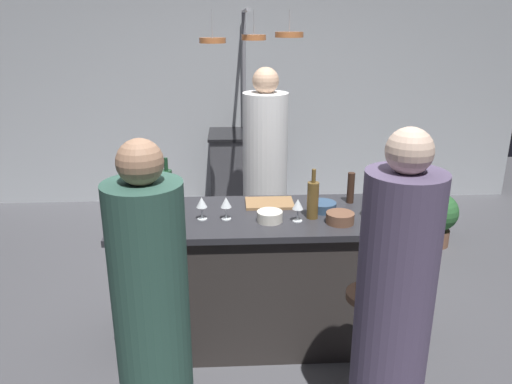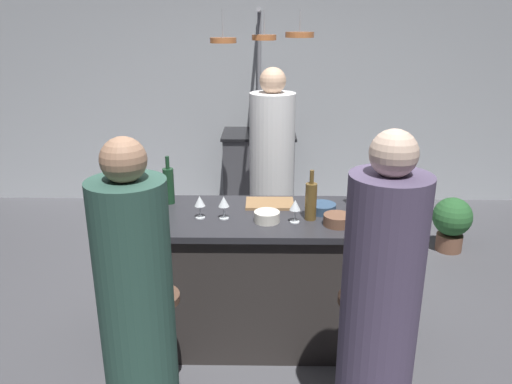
{
  "view_description": "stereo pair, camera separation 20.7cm",
  "coord_description": "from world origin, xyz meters",
  "px_view_note": "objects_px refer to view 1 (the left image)",
  "views": [
    {
      "loc": [
        -0.16,
        -2.98,
        2.09
      ],
      "look_at": [
        0.0,
        0.15,
        1.0
      ],
      "focal_mm": 35.34,
      "sensor_mm": 36.0,
      "label": 1
    },
    {
      "loc": [
        0.04,
        -2.98,
        2.09
      ],
      "look_at": [
        0.0,
        0.15,
        1.0
      ],
      "focal_mm": 35.34,
      "sensor_mm": 36.0,
      "label": 2
    }
  ],
  "objects_px": {
    "stove_range": "(245,171)",
    "chef": "(265,181)",
    "wine_bottle_green": "(167,187)",
    "bar_stool_right": "(366,340)",
    "guest_left": "(153,326)",
    "mixing_bowl_ceramic": "(270,216)",
    "wine_glass_near_left_guest": "(202,203)",
    "mixing_bowl_blue": "(322,206)",
    "wine_bottle_white": "(374,201)",
    "mixing_bowl_wooden": "(340,218)",
    "cutting_board": "(269,203)",
    "guest_right": "(392,317)",
    "bar_stool_left": "(167,347)",
    "wine_glass_by_chef": "(298,205)",
    "potted_plant": "(439,216)",
    "wine_glass_near_right_guest": "(226,203)",
    "wine_bottle_amber": "(313,199)",
    "pepper_mill": "(351,188)"
  },
  "relations": [
    {
      "from": "mixing_bowl_wooden",
      "to": "cutting_board",
      "type": "bearing_deg",
      "value": 139.72
    },
    {
      "from": "potted_plant",
      "to": "bar_stool_right",
      "type": "bearing_deg",
      "value": -121.58
    },
    {
      "from": "wine_bottle_amber",
      "to": "mixing_bowl_ceramic",
      "type": "distance_m",
      "value": 0.29
    },
    {
      "from": "wine_glass_near_right_guest",
      "to": "wine_glass_near_left_guest",
      "type": "xyz_separation_m",
      "value": [
        -0.15,
        0.01,
        0.0
      ]
    },
    {
      "from": "wine_bottle_green",
      "to": "chef",
      "type": "bearing_deg",
      "value": 48.1
    },
    {
      "from": "wine_glass_by_chef",
      "to": "potted_plant",
      "type": "bearing_deg",
      "value": 43.78
    },
    {
      "from": "mixing_bowl_ceramic",
      "to": "wine_glass_near_left_guest",
      "type": "bearing_deg",
      "value": 172.69
    },
    {
      "from": "guest_left",
      "to": "cutting_board",
      "type": "relative_size",
      "value": 5.1
    },
    {
      "from": "wine_bottle_green",
      "to": "mixing_bowl_ceramic",
      "type": "height_order",
      "value": "wine_bottle_green"
    },
    {
      "from": "mixing_bowl_blue",
      "to": "wine_bottle_amber",
      "type": "bearing_deg",
      "value": -125.78
    },
    {
      "from": "wine_glass_near_right_guest",
      "to": "wine_glass_near_left_guest",
      "type": "height_order",
      "value": "same"
    },
    {
      "from": "stove_range",
      "to": "wine_bottle_amber",
      "type": "relative_size",
      "value": 2.8
    },
    {
      "from": "wine_glass_near_right_guest",
      "to": "wine_glass_by_chef",
      "type": "bearing_deg",
      "value": -7.0
    },
    {
      "from": "stove_range",
      "to": "guest_right",
      "type": "bearing_deg",
      "value": -80.55
    },
    {
      "from": "guest_right",
      "to": "cutting_board",
      "type": "distance_m",
      "value": 1.28
    },
    {
      "from": "bar_stool_left",
      "to": "wine_glass_by_chef",
      "type": "distance_m",
      "value": 1.11
    },
    {
      "from": "wine_bottle_green",
      "to": "wine_glass_by_chef",
      "type": "distance_m",
      "value": 0.89
    },
    {
      "from": "guest_right",
      "to": "mixing_bowl_blue",
      "type": "relative_size",
      "value": 9.44
    },
    {
      "from": "chef",
      "to": "mixing_bowl_wooden",
      "type": "relative_size",
      "value": 10.06
    },
    {
      "from": "wine_glass_by_chef",
      "to": "mixing_bowl_ceramic",
      "type": "height_order",
      "value": "wine_glass_by_chef"
    },
    {
      "from": "mixing_bowl_blue",
      "to": "bar_stool_right",
      "type": "bearing_deg",
      "value": -77.07
    },
    {
      "from": "guest_right",
      "to": "wine_bottle_green",
      "type": "bearing_deg",
      "value": 133.94
    },
    {
      "from": "mixing_bowl_wooden",
      "to": "bar_stool_right",
      "type": "bearing_deg",
      "value": -79.75
    },
    {
      "from": "bar_stool_right",
      "to": "guest_left",
      "type": "relative_size",
      "value": 0.42
    },
    {
      "from": "guest_right",
      "to": "wine_bottle_white",
      "type": "xyz_separation_m",
      "value": [
        0.14,
        0.88,
        0.24
      ]
    },
    {
      "from": "pepper_mill",
      "to": "mixing_bowl_ceramic",
      "type": "distance_m",
      "value": 0.65
    },
    {
      "from": "guest_right",
      "to": "bar_stool_left",
      "type": "distance_m",
      "value": 1.23
    },
    {
      "from": "wine_bottle_green",
      "to": "stove_range",
      "type": "bearing_deg",
      "value": 75.4
    },
    {
      "from": "stove_range",
      "to": "wine_glass_by_chef",
      "type": "xyz_separation_m",
      "value": [
        0.24,
        -2.57,
        0.56
      ]
    },
    {
      "from": "guest_left",
      "to": "mixing_bowl_blue",
      "type": "relative_size",
      "value": 9.22
    },
    {
      "from": "guest_left",
      "to": "wine_bottle_amber",
      "type": "xyz_separation_m",
      "value": [
        0.87,
        0.91,
        0.27
      ]
    },
    {
      "from": "guest_right",
      "to": "wine_glass_near_left_guest",
      "type": "bearing_deg",
      "value": 134.47
    },
    {
      "from": "wine_glass_near_left_guest",
      "to": "potted_plant",
      "type": "bearing_deg",
      "value": 33.75
    },
    {
      "from": "stove_range",
      "to": "bar_stool_right",
      "type": "distance_m",
      "value": 3.13
    },
    {
      "from": "wine_glass_near_left_guest",
      "to": "mixing_bowl_wooden",
      "type": "distance_m",
      "value": 0.85
    },
    {
      "from": "wine_glass_near_right_guest",
      "to": "mixing_bowl_wooden",
      "type": "distance_m",
      "value": 0.7
    },
    {
      "from": "wine_bottle_amber",
      "to": "bar_stool_left",
      "type": "bearing_deg",
      "value": -147.85
    },
    {
      "from": "wine_glass_near_left_guest",
      "to": "mixing_bowl_wooden",
      "type": "relative_size",
      "value": 0.85
    },
    {
      "from": "chef",
      "to": "mixing_bowl_blue",
      "type": "bearing_deg",
      "value": -71.87
    },
    {
      "from": "wine_bottle_white",
      "to": "mixing_bowl_wooden",
      "type": "relative_size",
      "value": 1.79
    },
    {
      "from": "wine_glass_by_chef",
      "to": "bar_stool_right",
      "type": "bearing_deg",
      "value": -55.73
    },
    {
      "from": "bar_stool_left",
      "to": "mixing_bowl_blue",
      "type": "distance_m",
      "value": 1.29
    },
    {
      "from": "wine_glass_near_right_guest",
      "to": "wine_bottle_white",
      "type": "bearing_deg",
      "value": -2.9
    },
    {
      "from": "potted_plant",
      "to": "mixing_bowl_wooden",
      "type": "relative_size",
      "value": 3.03
    },
    {
      "from": "pepper_mill",
      "to": "wine_glass_by_chef",
      "type": "height_order",
      "value": "pepper_mill"
    },
    {
      "from": "bar_stool_right",
      "to": "wine_bottle_white",
      "type": "relative_size",
      "value": 2.21
    },
    {
      "from": "stove_range",
      "to": "chef",
      "type": "xyz_separation_m",
      "value": [
        0.12,
        -1.46,
        0.35
      ]
    },
    {
      "from": "bar_stool_right",
      "to": "pepper_mill",
      "type": "distance_m",
      "value": 1.03
    },
    {
      "from": "guest_left",
      "to": "wine_bottle_green",
      "type": "xyz_separation_m",
      "value": [
        -0.05,
        1.19,
        0.27
      ]
    },
    {
      "from": "guest_right",
      "to": "guest_left",
      "type": "xyz_separation_m",
      "value": [
        -1.11,
        0.02,
        -0.02
      ]
    }
  ]
}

